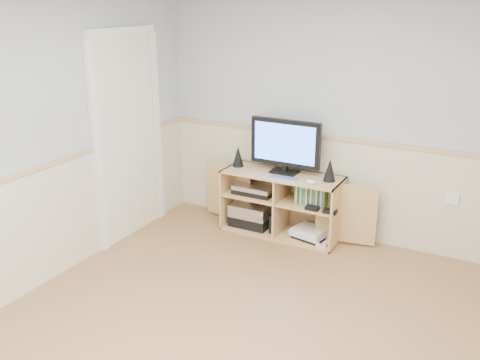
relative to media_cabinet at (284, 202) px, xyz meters
The scene contains 11 objects.
room 2.18m from the media_cabinet, 74.42° to the right, with size 4.04×4.54×2.54m.
media_cabinet is the anchor object (origin of this frame).
monitor 0.62m from the media_cabinet, 90.00° to the right, with size 0.74×0.18×0.55m.
speaker_left 0.67m from the media_cabinet, behind, with size 0.12×0.12×0.22m, color black.
speaker_right 0.65m from the media_cabinet, ahead, with size 0.12×0.12×0.22m, color black.
keyboard 0.39m from the media_cabinet, 69.51° to the right, with size 0.28×0.11×0.01m, color silver.
mouse 0.53m from the media_cabinet, 28.71° to the right, with size 0.10×0.06×0.04m, color white.
av_components 0.35m from the media_cabinet, behind, with size 0.51×0.31×0.47m.
game_consoles 0.42m from the media_cabinet, 12.06° to the right, with size 0.46×0.32×0.11m.
game_cases 0.37m from the media_cabinet, 12.87° to the right, with size 0.32×0.14×0.19m, color #3F8C3F.
wall_outlet 1.63m from the media_cabinet, ahead, with size 0.12×0.03×0.12m, color white.
Camera 1 is at (1.43, -2.72, 2.37)m, focal length 40.00 mm.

